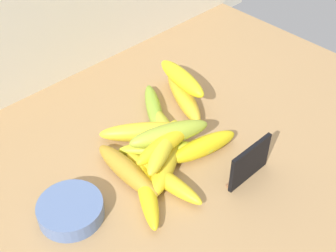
# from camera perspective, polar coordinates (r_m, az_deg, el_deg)

# --- Properties ---
(counter_top) EXTENTS (1.10, 0.76, 0.03)m
(counter_top) POSITION_cam_1_polar(r_m,az_deg,el_deg) (0.99, 2.35, -2.72)
(counter_top) COLOR #A98254
(counter_top) RESTS_ON ground
(chalkboard_sign) EXTENTS (0.11, 0.02, 0.08)m
(chalkboard_sign) POSITION_cam_1_polar(r_m,az_deg,el_deg) (0.90, 10.13, -4.63)
(chalkboard_sign) COLOR black
(chalkboard_sign) RESTS_ON counter_top
(fruit_bowl) EXTENTS (0.12, 0.12, 0.03)m
(fruit_bowl) POSITION_cam_1_polar(r_m,az_deg,el_deg) (0.86, -12.07, -10.23)
(fruit_bowl) COLOR #5770A4
(fruit_bowl) RESTS_ON counter_top
(banana_0) EXTENTS (0.13, 0.17, 0.03)m
(banana_0) POSITION_cam_1_polar(r_m,az_deg,el_deg) (1.04, -1.76, 2.16)
(banana_0) COLOR #88B033
(banana_0) RESTS_ON counter_top
(banana_1) EXTENTS (0.17, 0.08, 0.04)m
(banana_1) POSITION_cam_1_polar(r_m,az_deg,el_deg) (0.95, 4.50, -2.47)
(banana_1) COLOR yellow
(banana_1) RESTS_ON counter_top
(banana_2) EXTENTS (0.13, 0.20, 0.04)m
(banana_2) POSITION_cam_1_polar(r_m,az_deg,el_deg) (1.08, 1.93, 3.80)
(banana_2) COLOR gold
(banana_2) RESTS_ON counter_top
(banana_3) EXTENTS (0.18, 0.13, 0.04)m
(banana_3) POSITION_cam_1_polar(r_m,az_deg,el_deg) (0.91, -0.22, -4.56)
(banana_3) COLOR yellow
(banana_3) RESTS_ON counter_top
(banana_4) EXTENTS (0.05, 0.20, 0.03)m
(banana_4) POSITION_cam_1_polar(r_m,az_deg,el_deg) (0.89, -0.71, -6.45)
(banana_4) COLOR yellow
(banana_4) RESTS_ON counter_top
(banana_5) EXTENTS (0.17, 0.16, 0.04)m
(banana_5) POSITION_cam_1_polar(r_m,az_deg,el_deg) (0.94, -0.31, -2.95)
(banana_5) COLOR gold
(banana_5) RESTS_ON counter_top
(banana_6) EXTENTS (0.05, 0.18, 0.04)m
(banana_6) POSITION_cam_1_polar(r_m,az_deg,el_deg) (0.90, -5.12, -5.55)
(banana_6) COLOR #B98C29
(banana_6) RESTS_ON counter_top
(banana_7) EXTENTS (0.09, 0.17, 0.04)m
(banana_7) POSITION_cam_1_polar(r_m,az_deg,el_deg) (0.99, -0.29, -0.50)
(banana_7) COLOR gold
(banana_7) RESTS_ON counter_top
(banana_8) EXTENTS (0.18, 0.15, 0.04)m
(banana_8) POSITION_cam_1_polar(r_m,az_deg,el_deg) (0.98, -2.99, -0.71)
(banana_8) COLOR yellow
(banana_8) RESTS_ON counter_top
(banana_9) EXTENTS (0.13, 0.17, 0.03)m
(banana_9) POSITION_cam_1_polar(r_m,az_deg,el_deg) (0.87, -2.67, -8.12)
(banana_9) COLOR yellow
(banana_9) RESTS_ON counter_top
(banana_10) EXTENTS (0.07, 0.17, 0.04)m
(banana_10) POSITION_cam_1_polar(r_m,az_deg,el_deg) (1.06, 1.73, 5.98)
(banana_10) COLOR yellow
(banana_10) RESTS_ON banana_2
(banana_11) EXTENTS (0.16, 0.11, 0.03)m
(banana_11) POSITION_cam_1_polar(r_m,az_deg,el_deg) (0.89, -0.54, -2.54)
(banana_11) COLOR yellow
(banana_11) RESTS_ON banana_3
(banana_12) EXTENTS (0.17, 0.10, 0.04)m
(banana_12) POSITION_cam_1_polar(r_m,az_deg,el_deg) (0.92, 0.11, -0.95)
(banana_12) COLOR #9CB032
(banana_12) RESTS_ON banana_5
(banana_13) EXTENTS (0.16, 0.04, 0.04)m
(banana_13) POSITION_cam_1_polar(r_m,az_deg,el_deg) (0.90, -0.20, -2.09)
(banana_13) COLOR yellow
(banana_13) RESTS_ON banana_3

